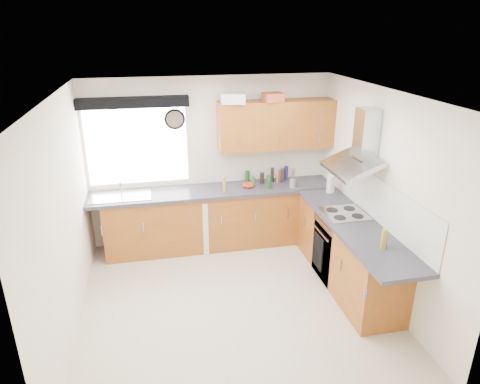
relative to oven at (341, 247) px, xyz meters
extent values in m
plane|color=beige|center=(-1.50, -0.30, -0.42)|extent=(3.60, 3.60, 0.00)
cube|color=white|center=(-1.50, -0.30, 2.08)|extent=(3.60, 3.60, 0.02)
cube|color=silver|center=(-1.50, 1.50, 0.82)|extent=(3.60, 0.02, 2.50)
cube|color=silver|center=(-1.50, -2.10, 0.82)|extent=(3.60, 0.02, 2.50)
cube|color=silver|center=(-3.30, -0.30, 0.82)|extent=(0.02, 3.60, 2.50)
cube|color=silver|center=(0.30, -0.30, 0.82)|extent=(0.02, 3.60, 2.50)
cube|color=silver|center=(-2.55, 1.49, 1.12)|extent=(1.40, 0.02, 1.10)
cube|color=black|center=(-2.55, 1.40, 1.76)|extent=(1.50, 0.18, 0.14)
cube|color=white|center=(0.29, 0.00, 0.75)|extent=(0.01, 3.00, 0.54)
cube|color=brown|center=(-1.60, 1.21, 0.01)|extent=(3.00, 0.58, 0.86)
cube|color=brown|center=(0.00, 1.20, 0.01)|extent=(0.60, 0.60, 0.86)
cube|color=brown|center=(0.01, -0.15, 0.01)|extent=(0.58, 2.10, 0.86)
cube|color=#2B2A33|center=(-1.50, 1.20, 0.46)|extent=(3.60, 0.62, 0.05)
cube|color=#2B2A33|center=(0.00, -0.30, 0.46)|extent=(0.62, 2.42, 0.05)
cube|color=black|center=(0.00, 0.00, 0.00)|extent=(0.56, 0.58, 0.85)
cube|color=#A7ACB6|center=(0.00, 0.00, 0.49)|extent=(0.52, 0.52, 0.01)
cube|color=brown|center=(-0.55, 1.32, 1.38)|extent=(1.70, 0.35, 0.70)
cube|color=silver|center=(-1.86, 1.22, -0.02)|extent=(0.64, 0.63, 0.81)
cylinder|color=black|center=(-2.00, 1.48, 1.48)|extent=(0.30, 0.04, 0.30)
cube|color=silver|center=(-1.20, 1.22, 1.79)|extent=(0.38, 0.31, 0.14)
cube|color=#AE412A|center=(-0.63, 1.24, 1.79)|extent=(0.29, 0.25, 0.12)
cylinder|color=gray|center=(-0.35, 1.05, 0.55)|extent=(0.10, 0.10, 0.12)
cylinder|color=silver|center=(0.12, 0.75, 0.61)|extent=(0.15, 0.15, 0.26)
cylinder|color=navy|center=(-0.50, 1.30, 0.56)|extent=(0.05, 0.05, 0.14)
cylinder|color=black|center=(-1.36, 1.17, 0.53)|extent=(0.04, 0.04, 0.10)
cylinder|color=#193E16|center=(-0.70, 1.09, 0.58)|extent=(0.07, 0.07, 0.20)
cylinder|color=navy|center=(-0.35, 1.38, 0.60)|extent=(0.06, 0.06, 0.22)
cylinder|color=#33281C|center=(-0.44, 1.31, 0.59)|extent=(0.07, 0.07, 0.22)
cylinder|color=olive|center=(-1.37, 1.06, 0.61)|extent=(0.04, 0.04, 0.25)
cylinder|color=#1F5827|center=(-0.91, 1.21, 0.56)|extent=(0.07, 0.07, 0.14)
cylinder|color=black|center=(-0.58, 1.34, 0.60)|extent=(0.05, 0.05, 0.23)
cylinder|color=#184418|center=(-0.96, 1.39, 0.58)|extent=(0.07, 0.07, 0.18)
cylinder|color=olive|center=(-0.50, 1.29, 0.57)|extent=(0.05, 0.05, 0.17)
cylinder|color=#5A2022|center=(-0.49, 1.27, 0.59)|extent=(0.05, 0.05, 0.21)
cylinder|color=black|center=(-0.75, 1.32, 0.57)|extent=(0.07, 0.07, 0.16)
cylinder|color=#413724|center=(0.06, -0.86, 0.56)|extent=(0.07, 0.07, 0.15)
cylinder|color=olive|center=(0.02, -0.92, 0.60)|extent=(0.06, 0.06, 0.23)
camera|label=1|loc=(-2.32, -4.59, 2.75)|focal=32.00mm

